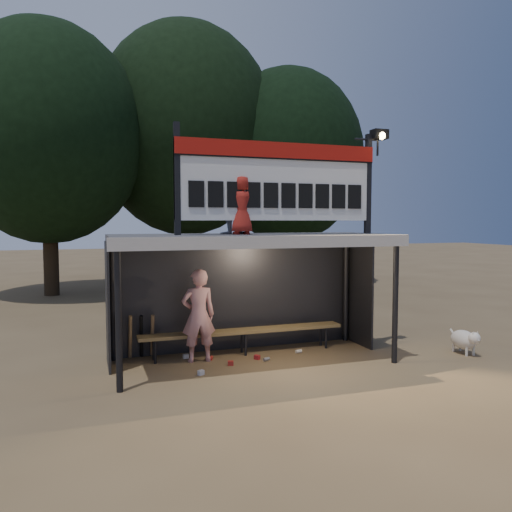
% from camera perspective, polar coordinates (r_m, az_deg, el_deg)
% --- Properties ---
extents(ground, '(80.00, 80.00, 0.00)m').
position_cam_1_polar(ground, '(9.30, -0.38, -11.96)').
color(ground, brown).
rests_on(ground, ground).
extents(player, '(0.62, 0.42, 1.70)m').
position_cam_1_polar(player, '(9.17, -6.60, -6.76)').
color(player, silver).
rests_on(player, ground).
extents(child_a, '(0.66, 0.57, 1.15)m').
position_cam_1_polar(child_a, '(9.02, -3.12, 6.14)').
color(child_a, slate).
rests_on(child_a, dugout_shelter).
extents(child_b, '(0.52, 0.36, 1.04)m').
position_cam_1_polar(child_b, '(8.89, -1.67, 5.82)').
color(child_b, maroon).
rests_on(child_b, dugout_shelter).
extents(dugout_shelter, '(5.10, 2.08, 2.32)m').
position_cam_1_polar(dugout_shelter, '(9.20, -0.87, -0.43)').
color(dugout_shelter, '#3E3E40').
rests_on(dugout_shelter, ground).
extents(scoreboard_assembly, '(4.10, 0.27, 1.99)m').
position_cam_1_polar(scoreboard_assembly, '(9.15, 2.98, 8.81)').
color(scoreboard_assembly, black).
rests_on(scoreboard_assembly, dugout_shelter).
extents(bench, '(4.00, 0.35, 0.48)m').
position_cam_1_polar(bench, '(9.70, -1.42, -8.65)').
color(bench, olive).
rests_on(bench, ground).
extents(tree_left, '(6.46, 6.46, 9.27)m').
position_cam_1_polar(tree_left, '(18.75, -22.73, 12.77)').
color(tree_left, '#302215').
rests_on(tree_left, ground).
extents(tree_mid, '(7.22, 7.22, 10.36)m').
position_cam_1_polar(tree_mid, '(20.66, -8.08, 14.02)').
color(tree_mid, '#2F1E15').
rests_on(tree_mid, ground).
extents(tree_right, '(6.08, 6.08, 8.72)m').
position_cam_1_polar(tree_right, '(20.70, 3.65, 11.30)').
color(tree_right, black).
rests_on(tree_right, ground).
extents(dog, '(0.36, 0.81, 0.49)m').
position_cam_1_polar(dog, '(10.54, 22.77, -8.79)').
color(dog, beige).
rests_on(dog, ground).
extents(bats, '(0.67, 0.35, 0.84)m').
position_cam_1_polar(bats, '(9.58, -13.57, -8.94)').
color(bats, '#966D46').
rests_on(bats, ground).
extents(litter, '(2.26, 1.17, 0.08)m').
position_cam_1_polar(litter, '(9.29, -2.30, -11.74)').
color(litter, '#AB241D').
rests_on(litter, ground).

